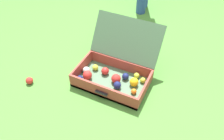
# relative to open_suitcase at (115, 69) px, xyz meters

# --- Properties ---
(ground_plane) EXTENTS (16.00, 16.00, 0.00)m
(ground_plane) POSITION_rel_open_suitcase_xyz_m (0.06, -0.06, -0.11)
(ground_plane) COLOR #4C8C38
(open_suitcase) EXTENTS (0.64, 0.62, 0.46)m
(open_suitcase) POSITION_rel_open_suitcase_xyz_m (0.00, 0.00, 0.00)
(open_suitcase) COLOR #4C7051
(open_suitcase) RESTS_ON ground
(stray_ball_on_grass) EXTENTS (0.06, 0.06, 0.06)m
(stray_ball_on_grass) POSITION_rel_open_suitcase_xyz_m (-0.66, -0.39, -0.07)
(stray_ball_on_grass) COLOR red
(stray_ball_on_grass) RESTS_ON ground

